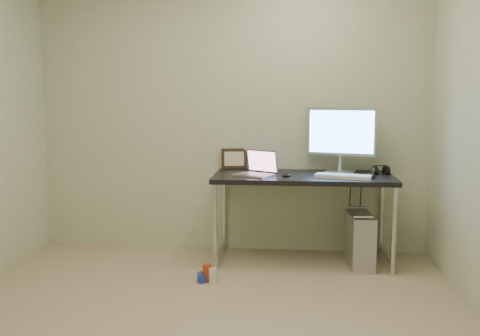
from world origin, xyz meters
TOP-DOWN VIEW (x-y plane):
  - floor at (0.00, 0.00)m, footprint 3.50×3.50m
  - wall_back at (0.00, 1.75)m, footprint 3.50×0.02m
  - desk at (0.64, 1.42)m, footprint 1.50×0.66m
  - tower_computer at (1.11, 1.33)m, footprint 0.22×0.44m
  - cable_a at (1.06, 1.70)m, footprint 0.01×0.16m
  - cable_b at (1.15, 1.68)m, footprint 0.02×0.11m
  - can_red at (-0.09, 0.86)m, footprint 0.09×0.09m
  - can_white at (-0.04, 0.83)m, footprint 0.08×0.08m
  - can_blue at (-0.13, 0.85)m, footprint 0.09×0.13m
  - laptop at (0.26, 1.36)m, footprint 0.38×0.36m
  - monitor at (0.96, 1.58)m, footprint 0.59×0.23m
  - keyboard at (0.96, 1.28)m, footprint 0.47×0.25m
  - mouse_right at (1.18, 1.33)m, footprint 0.09×0.13m
  - mouse_left at (0.50, 1.32)m, footprint 0.10×0.12m
  - headphones at (1.29, 1.52)m, footprint 0.16×0.09m
  - picture_frame at (0.03, 1.73)m, footprint 0.24×0.10m
  - webcam at (0.20, 1.70)m, footprint 0.04×0.03m

SIDE VIEW (x-z plane):
  - floor at x=0.00m, z-range 0.00..0.00m
  - can_blue at x=-0.13m, z-range 0.00..0.06m
  - can_white at x=-0.04m, z-range 0.00..0.11m
  - can_red at x=-0.09m, z-range 0.00..0.13m
  - tower_computer at x=1.11m, z-range -0.01..0.46m
  - cable_b at x=1.15m, z-range 0.02..0.74m
  - cable_a at x=1.06m, z-range 0.06..0.74m
  - desk at x=0.64m, z-range 0.29..1.04m
  - keyboard at x=0.96m, z-range 0.75..0.78m
  - mouse_left at x=0.50m, z-range 0.75..0.78m
  - mouse_right at x=1.18m, z-range 0.75..0.79m
  - headphones at x=1.29m, z-range 0.73..0.82m
  - laptop at x=0.26m, z-range 0.69..0.90m
  - webcam at x=0.20m, z-range 0.78..0.88m
  - picture_frame at x=0.03m, z-range 0.75..0.94m
  - monitor at x=0.96m, z-range 0.80..1.36m
  - wall_back at x=0.00m, z-range 0.00..2.50m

